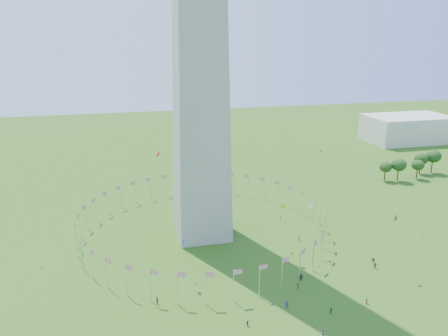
# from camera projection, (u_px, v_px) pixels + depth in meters

# --- Properties ---
(ground) EXTENTS (600.00, 600.00, 0.00)m
(ground) POSITION_uv_depth(u_px,v_px,m) (245.00, 327.00, 99.90)
(ground) COLOR #294F12
(ground) RESTS_ON ground
(flag_ring) EXTENTS (80.24, 80.24, 9.00)m
(flag_ring) POSITION_uv_depth(u_px,v_px,m) (202.00, 222.00, 144.97)
(flag_ring) COLOR silver
(flag_ring) RESTS_ON ground
(gov_building_east_a) EXTENTS (50.00, 30.00, 16.00)m
(gov_building_east_a) POSITION_uv_depth(u_px,v_px,m) (407.00, 129.00, 271.29)
(gov_building_east_a) COLOR beige
(gov_building_east_a) RESTS_ON ground
(crowd) EXTENTS (100.72, 72.32, 1.91)m
(crowd) POSITION_uv_depth(u_px,v_px,m) (298.00, 308.00, 105.39)
(crowd) COLOR gray
(crowd) RESTS_ON ground
(kites_aloft) EXTENTS (109.27, 72.20, 30.19)m
(kites_aloft) POSITION_uv_depth(u_px,v_px,m) (275.00, 213.00, 120.57)
(kites_aloft) COLOR yellow
(kites_aloft) RESTS_ON ground
(tree_line_east) EXTENTS (53.31, 15.70, 11.33)m
(tree_line_east) POSITION_uv_depth(u_px,v_px,m) (430.00, 166.00, 204.54)
(tree_line_east) COLOR #27501A
(tree_line_east) RESTS_ON ground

